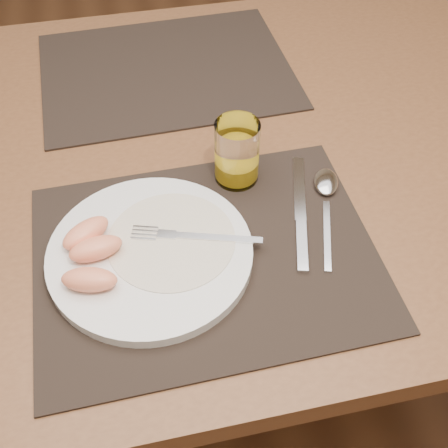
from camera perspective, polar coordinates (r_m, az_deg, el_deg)
ground at (r=1.50m, az=-2.40°, el=-14.39°), size 5.00×5.00×0.00m
table at (r=0.96m, az=-3.66°, el=3.89°), size 1.40×0.90×0.75m
placemat_near at (r=0.75m, az=-1.86°, el=-3.23°), size 0.45×0.36×0.00m
placemat_far at (r=1.08m, az=-5.89°, el=15.27°), size 0.46×0.36×0.00m
plate at (r=0.74m, az=-7.50°, el=-2.99°), size 0.27×0.27×0.02m
plate_dressing at (r=0.74m, az=-5.38°, el=-1.61°), size 0.17×0.17×0.00m
fork at (r=0.75m, az=-3.99°, el=-1.21°), size 0.17×0.07×0.00m
knife at (r=0.79m, az=7.80°, el=0.39°), size 0.07×0.22×0.01m
spoon at (r=0.83m, az=10.34°, el=3.49°), size 0.08×0.19×0.01m
juice_glass at (r=0.82m, az=1.31°, el=7.04°), size 0.06×0.06×0.10m
grapefruit_wedges at (r=0.73m, az=-13.43°, el=-2.90°), size 0.09×0.13×0.03m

